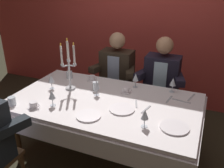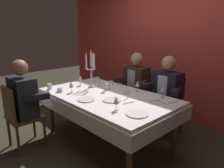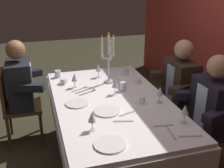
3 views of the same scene
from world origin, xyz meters
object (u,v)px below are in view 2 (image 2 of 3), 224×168
dinner_plate_2 (86,99)px  water_tumbler_0 (50,86)px  coffee_cup_1 (127,91)px  coffee_cup_2 (60,90)px  water_tumbler_1 (98,80)px  wine_glass_0 (71,85)px  wine_glass_1 (80,78)px  seated_diner_0 (22,97)px  coffee_cup_0 (111,83)px  dinner_plate_0 (137,114)px  seated_diner_1 (136,82)px  dinner_plate_1 (112,100)px  wine_glass_5 (105,84)px  seated_diner_2 (167,89)px  wine_glass_4 (116,100)px  dining_table (106,103)px  wine_glass_2 (137,84)px  water_tumbler_2 (107,86)px  candelabra (91,71)px  wine_glass_3 (163,89)px

dinner_plate_2 → water_tumbler_0: size_ratio=2.68×
coffee_cup_1 → coffee_cup_2: size_ratio=1.00×
water_tumbler_0 → water_tumbler_1: 0.82m
wine_glass_0 → wine_glass_1: 0.41m
seated_diner_0 → coffee_cup_0: bearing=74.7°
dinner_plate_0 → seated_diner_0: (-1.45, -0.66, -0.01)m
coffee_cup_1 → seated_diner_1: 0.72m
dinner_plate_1 → wine_glass_5: (-0.36, 0.19, 0.11)m
water_tumbler_1 → seated_diner_2: (1.04, 0.52, -0.05)m
wine_glass_4 → seated_diner_1: bearing=121.0°
wine_glass_0 → wine_glass_5: 0.47m
seated_diner_0 → dinner_plate_2: bearing=37.9°
dinner_plate_1 → wine_glass_1: wine_glass_1 is taller
coffee_cup_0 → coffee_cup_2: 0.84m
dining_table → seated_diner_0: seated_diner_0 is taller
dining_table → wine_glass_4: size_ratio=11.83×
water_tumbler_0 → coffee_cup_1: size_ratio=0.64×
seated_diner_0 → seated_diner_1: bearing=74.5°
wine_glass_0 → seated_diner_2: (0.82, 1.18, -0.12)m
wine_glass_1 → wine_glass_2: size_ratio=1.00×
wine_glass_4 → wine_glass_5: (-0.63, 0.38, -0.00)m
wine_glass_5 → coffee_cup_1: 0.33m
dinner_plate_0 → seated_diner_1: bearing=130.6°
dinner_plate_2 → water_tumbler_1: size_ratio=2.56×
water_tumbler_1 → water_tumbler_0: bearing=-100.7°
wine_glass_4 → water_tumbler_2: size_ratio=1.69×
dinner_plate_0 → wine_glass_5: bearing=160.9°
wine_glass_2 → wine_glass_4: same height
seated_diner_0 → wine_glass_2: bearing=55.7°
dining_table → wine_glass_4: wine_glass_4 is taller
wine_glass_5 → coffee_cup_0: wine_glass_5 is taller
coffee_cup_2 → candelabra: bearing=78.7°
wine_glass_3 → dinner_plate_0: bearing=-78.1°
wine_glass_5 → coffee_cup_1: (0.26, 0.18, -0.09)m
wine_glass_4 → seated_diner_2: size_ratio=0.13×
wine_glass_2 → wine_glass_3: bearing=4.8°
coffee_cup_1 → seated_diner_2: bearing=67.5°
dinner_plate_2 → coffee_cup_1: (0.15, 0.60, 0.02)m
wine_glass_3 → seated_diner_1: 0.92m
dining_table → water_tumbler_1: water_tumbler_1 is taller
water_tumbler_1 → seated_diner_0: 1.25m
wine_glass_1 → water_tumbler_0: 0.49m
wine_glass_1 → coffee_cup_0: bearing=50.9°
wine_glass_1 → coffee_cup_2: 0.45m
wine_glass_4 → seated_diner_1: 1.40m
seated_diner_0 → dinner_plate_1: bearing=39.5°
candelabra → seated_diner_2: 1.20m
coffee_cup_2 → wine_glass_0: bearing=35.1°
dinner_plate_2 → coffee_cup_2: (-0.56, -0.06, 0.02)m
wine_glass_2 → seated_diner_2: size_ratio=0.13×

